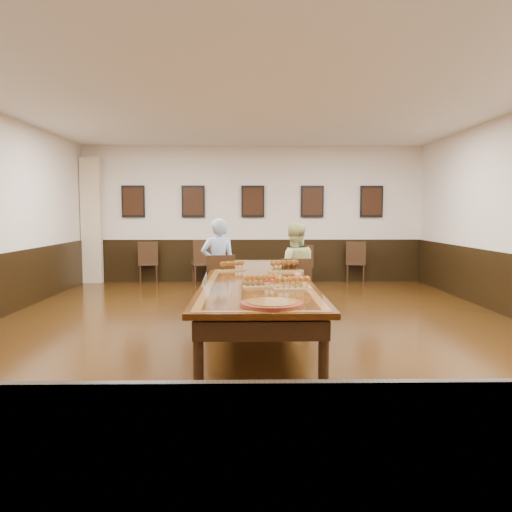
{
  "coord_description": "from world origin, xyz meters",
  "views": [
    {
      "loc": [
        -0.12,
        -6.83,
        1.64
      ],
      "look_at": [
        0.0,
        0.5,
        1.0
      ],
      "focal_mm": 35.0,
      "sensor_mm": 36.0,
      "label": 1
    }
  ],
  "objects_px": {
    "chair_woman": "(295,288)",
    "conference_table": "(257,287)",
    "person_woman": "(294,270)",
    "person_man": "(218,266)",
    "spare_chair_c": "(302,264)",
    "chair_man": "(219,284)",
    "spare_chair_a": "(148,262)",
    "spare_chair_d": "(356,262)",
    "carved_platter": "(272,304)",
    "spare_chair_b": "(203,262)"
  },
  "relations": [
    {
      "from": "chair_woman",
      "to": "conference_table",
      "type": "relative_size",
      "value": 0.19
    },
    {
      "from": "chair_woman",
      "to": "person_woman",
      "type": "xyz_separation_m",
      "value": [
        -0.0,
        0.1,
        0.27
      ]
    },
    {
      "from": "person_man",
      "to": "conference_table",
      "type": "distance_m",
      "value": 1.45
    },
    {
      "from": "spare_chair_c",
      "to": "person_woman",
      "type": "relative_size",
      "value": 0.61
    },
    {
      "from": "chair_man",
      "to": "chair_woman",
      "type": "distance_m",
      "value": 1.24
    },
    {
      "from": "spare_chair_a",
      "to": "person_woman",
      "type": "height_order",
      "value": "person_woman"
    },
    {
      "from": "spare_chair_d",
      "to": "carved_platter",
      "type": "bearing_deg",
      "value": 82.96
    },
    {
      "from": "chair_woman",
      "to": "spare_chair_c",
      "type": "xyz_separation_m",
      "value": [
        0.52,
        3.69,
        -0.02
      ]
    },
    {
      "from": "spare_chair_a",
      "to": "conference_table",
      "type": "xyz_separation_m",
      "value": [
        2.46,
        -4.85,
        0.13
      ]
    },
    {
      "from": "chair_woman",
      "to": "spare_chair_d",
      "type": "height_order",
      "value": "spare_chair_d"
    },
    {
      "from": "chair_man",
      "to": "carved_platter",
      "type": "xyz_separation_m",
      "value": [
        0.69,
        -3.35,
        0.29
      ]
    },
    {
      "from": "spare_chair_c",
      "to": "person_man",
      "type": "xyz_separation_m",
      "value": [
        -1.74,
        -3.24,
        0.32
      ]
    },
    {
      "from": "spare_chair_d",
      "to": "person_man",
      "type": "relative_size",
      "value": 0.62
    },
    {
      "from": "chair_man",
      "to": "person_man",
      "type": "height_order",
      "value": "person_man"
    },
    {
      "from": "spare_chair_b",
      "to": "conference_table",
      "type": "distance_m",
      "value": 4.71
    },
    {
      "from": "spare_chair_a",
      "to": "spare_chair_d",
      "type": "xyz_separation_m",
      "value": [
        4.88,
        -0.02,
        -0.0
      ]
    },
    {
      "from": "spare_chair_a",
      "to": "person_man",
      "type": "relative_size",
      "value": 0.62
    },
    {
      "from": "person_woman",
      "to": "chair_woman",
      "type": "bearing_deg",
      "value": 90.0
    },
    {
      "from": "chair_woman",
      "to": "person_man",
      "type": "bearing_deg",
      "value": -21.26
    },
    {
      "from": "chair_woman",
      "to": "spare_chair_a",
      "type": "distance_m",
      "value": 5.04
    },
    {
      "from": "chair_woman",
      "to": "person_woman",
      "type": "relative_size",
      "value": 0.64
    },
    {
      "from": "chair_woman",
      "to": "carved_platter",
      "type": "xyz_separation_m",
      "value": [
        -0.5,
        -3.0,
        0.3
      ]
    },
    {
      "from": "spare_chair_a",
      "to": "person_man",
      "type": "bearing_deg",
      "value": 106.22
    },
    {
      "from": "chair_man",
      "to": "carved_platter",
      "type": "distance_m",
      "value": 3.43
    },
    {
      "from": "person_woman",
      "to": "conference_table",
      "type": "bearing_deg",
      "value": 56.7
    },
    {
      "from": "spare_chair_c",
      "to": "spare_chair_d",
      "type": "bearing_deg",
      "value": -173.12
    },
    {
      "from": "chair_man",
      "to": "spare_chair_d",
      "type": "relative_size",
      "value": 1.01
    },
    {
      "from": "conference_table",
      "to": "carved_platter",
      "type": "distance_m",
      "value": 2.15
    },
    {
      "from": "spare_chair_a",
      "to": "spare_chair_b",
      "type": "bearing_deg",
      "value": 156.59
    },
    {
      "from": "chair_man",
      "to": "conference_table",
      "type": "bearing_deg",
      "value": 104.55
    },
    {
      "from": "carved_platter",
      "to": "conference_table",
      "type": "bearing_deg",
      "value": 92.83
    },
    {
      "from": "spare_chair_c",
      "to": "carved_platter",
      "type": "distance_m",
      "value": 6.78
    },
    {
      "from": "spare_chair_d",
      "to": "carved_platter",
      "type": "height_order",
      "value": "spare_chair_d"
    },
    {
      "from": "spare_chair_a",
      "to": "spare_chair_d",
      "type": "distance_m",
      "value": 4.88
    },
    {
      "from": "spare_chair_d",
      "to": "person_woman",
      "type": "xyz_separation_m",
      "value": [
        -1.82,
        -3.88,
        0.26
      ]
    },
    {
      "from": "chair_woman",
      "to": "spare_chair_c",
      "type": "distance_m",
      "value": 3.73
    },
    {
      "from": "spare_chair_a",
      "to": "carved_platter",
      "type": "height_order",
      "value": "spare_chair_a"
    },
    {
      "from": "spare_chair_b",
      "to": "person_man",
      "type": "xyz_separation_m",
      "value": [
        0.55,
        -3.26,
        0.26
      ]
    },
    {
      "from": "chair_woman",
      "to": "spare_chair_a",
      "type": "relative_size",
      "value": 0.98
    },
    {
      "from": "chair_man",
      "to": "spare_chair_b",
      "type": "distance_m",
      "value": 3.41
    },
    {
      "from": "spare_chair_a",
      "to": "person_woman",
      "type": "distance_m",
      "value": 4.96
    },
    {
      "from": "spare_chair_a",
      "to": "spare_chair_b",
      "type": "xyz_separation_m",
      "value": [
        1.3,
        -0.28,
        0.03
      ]
    },
    {
      "from": "spare_chair_d",
      "to": "carved_platter",
      "type": "xyz_separation_m",
      "value": [
        -2.32,
        -6.97,
        0.29
      ]
    },
    {
      "from": "conference_table",
      "to": "carved_platter",
      "type": "height_order",
      "value": "carved_platter"
    },
    {
      "from": "person_woman",
      "to": "person_man",
      "type": "bearing_deg",
      "value": -17.0
    },
    {
      "from": "chair_man",
      "to": "spare_chair_d",
      "type": "xyz_separation_m",
      "value": [
        3.01,
        3.63,
        -0.0
      ]
    },
    {
      "from": "spare_chair_a",
      "to": "person_woman",
      "type": "xyz_separation_m",
      "value": [
        3.07,
        -3.89,
        0.26
      ]
    },
    {
      "from": "spare_chair_a",
      "to": "spare_chair_d",
      "type": "relative_size",
      "value": 1.0
    },
    {
      "from": "spare_chair_d",
      "to": "person_man",
      "type": "height_order",
      "value": "person_man"
    },
    {
      "from": "chair_man",
      "to": "spare_chair_c",
      "type": "xyz_separation_m",
      "value": [
        1.72,
        3.34,
        -0.03
      ]
    }
  ]
}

